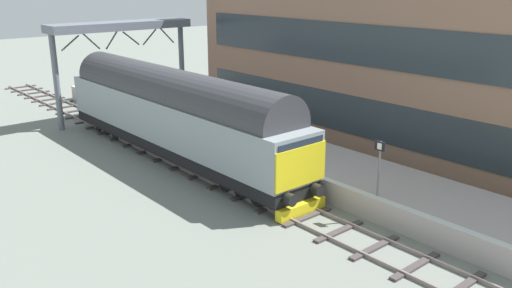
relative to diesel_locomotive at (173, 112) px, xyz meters
The scene contains 8 objects.
ground_plane 5.27m from the diesel_locomotive, 90.01° to the right, with size 140.00×140.00×0.00m, color slate.
track_main 5.24m from the diesel_locomotive, 90.01° to the right, with size 2.50×60.00×0.15m.
station_platform 6.20m from the diesel_locomotive, 52.26° to the right, with size 4.00×44.00×1.01m.
station_building 12.34m from the diesel_locomotive, 31.90° to the right, with size 4.89×28.19×11.09m.
diesel_locomotive is the anchor object (origin of this frame).
platform_number_sign 11.48m from the diesel_locomotive, 80.54° to the right, with size 0.10×0.44×2.17m.
waiting_passenger 3.25m from the diesel_locomotive, 10.78° to the right, with size 0.37×0.51×1.64m.
overhead_footbridge 9.95m from the diesel_locomotive, 77.47° to the left, with size 9.30×2.00×6.31m.
Camera 1 is at (-13.80, -17.93, 8.93)m, focal length 37.29 mm.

